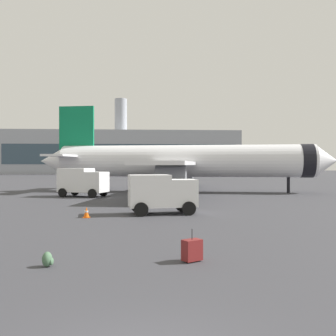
{
  "coord_description": "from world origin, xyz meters",
  "views": [
    {
      "loc": [
        0.08,
        -5.91,
        3.27
      ],
      "look_at": [
        2.06,
        23.84,
        3.0
      ],
      "focal_mm": 41.07,
      "sensor_mm": 36.0,
      "label": 1
    }
  ],
  "objects_px": {
    "service_truck": "(83,181)",
    "traveller_backpack": "(48,259)",
    "safety_cone_near": "(86,212)",
    "cargo_van": "(161,192)",
    "safety_cone_mid": "(62,190)",
    "airplane_at_gate": "(183,161)",
    "rolling_suitcase": "(192,250)"
  },
  "relations": [
    {
      "from": "service_truck",
      "to": "cargo_van",
      "type": "bearing_deg",
      "value": -62.68
    },
    {
      "from": "service_truck",
      "to": "airplane_at_gate",
      "type": "bearing_deg",
      "value": 29.84
    },
    {
      "from": "cargo_van",
      "to": "safety_cone_mid",
      "type": "relative_size",
      "value": 6.1
    },
    {
      "from": "service_truck",
      "to": "traveller_backpack",
      "type": "xyz_separation_m",
      "value": [
        3.05,
        -26.97,
        -1.37
      ]
    },
    {
      "from": "airplane_at_gate",
      "to": "traveller_backpack",
      "type": "xyz_separation_m",
      "value": [
        -7.86,
        -33.23,
        -3.42
      ]
    },
    {
      "from": "safety_cone_mid",
      "to": "traveller_backpack",
      "type": "distance_m",
      "value": 33.03
    },
    {
      "from": "service_truck",
      "to": "cargo_van",
      "type": "distance_m",
      "value": 15.96
    },
    {
      "from": "cargo_van",
      "to": "safety_cone_near",
      "type": "height_order",
      "value": "cargo_van"
    },
    {
      "from": "airplane_at_gate",
      "to": "service_truck",
      "type": "height_order",
      "value": "airplane_at_gate"
    },
    {
      "from": "rolling_suitcase",
      "to": "safety_cone_mid",
      "type": "bearing_deg",
      "value": 108.87
    },
    {
      "from": "airplane_at_gate",
      "to": "traveller_backpack",
      "type": "bearing_deg",
      "value": -103.31
    },
    {
      "from": "cargo_van",
      "to": "safety_cone_mid",
      "type": "bearing_deg",
      "value": 118.24
    },
    {
      "from": "traveller_backpack",
      "to": "rolling_suitcase",
      "type": "bearing_deg",
      "value": 4.34
    },
    {
      "from": "cargo_van",
      "to": "service_truck",
      "type": "bearing_deg",
      "value": 117.32
    },
    {
      "from": "service_truck",
      "to": "traveller_backpack",
      "type": "relative_size",
      "value": 10.99
    },
    {
      "from": "cargo_van",
      "to": "traveller_backpack",
      "type": "distance_m",
      "value": 13.55
    },
    {
      "from": "airplane_at_gate",
      "to": "rolling_suitcase",
      "type": "xyz_separation_m",
      "value": [
        -3.17,
        -32.87,
        -3.27
      ]
    },
    {
      "from": "safety_cone_near",
      "to": "rolling_suitcase",
      "type": "xyz_separation_m",
      "value": [
        5.11,
        -11.02,
        0.06
      ]
    },
    {
      "from": "airplane_at_gate",
      "to": "safety_cone_mid",
      "type": "distance_m",
      "value": 14.53
    },
    {
      "from": "service_truck",
      "to": "traveller_backpack",
      "type": "bearing_deg",
      "value": -83.56
    },
    {
      "from": "safety_cone_mid",
      "to": "rolling_suitcase",
      "type": "relative_size",
      "value": 0.69
    },
    {
      "from": "cargo_van",
      "to": "rolling_suitcase",
      "type": "relative_size",
      "value": 4.19
    },
    {
      "from": "cargo_van",
      "to": "safety_cone_near",
      "type": "xyz_separation_m",
      "value": [
        -4.69,
        -1.42,
        -1.12
      ]
    },
    {
      "from": "traveller_backpack",
      "to": "cargo_van",
      "type": "bearing_deg",
      "value": 71.52
    },
    {
      "from": "airplane_at_gate",
      "to": "safety_cone_near",
      "type": "xyz_separation_m",
      "value": [
        -8.27,
        -21.85,
        -3.33
      ]
    },
    {
      "from": "airplane_at_gate",
      "to": "rolling_suitcase",
      "type": "relative_size",
      "value": 32.36
    },
    {
      "from": "cargo_van",
      "to": "rolling_suitcase",
      "type": "xyz_separation_m",
      "value": [
        0.42,
        -12.44,
        -1.06
      ]
    },
    {
      "from": "service_truck",
      "to": "safety_cone_mid",
      "type": "distance_m",
      "value": 6.46
    },
    {
      "from": "cargo_van",
      "to": "traveller_backpack",
      "type": "height_order",
      "value": "cargo_van"
    },
    {
      "from": "safety_cone_near",
      "to": "traveller_backpack",
      "type": "distance_m",
      "value": 11.39
    },
    {
      "from": "traveller_backpack",
      "to": "service_truck",
      "type": "bearing_deg",
      "value": 96.44
    },
    {
      "from": "cargo_van",
      "to": "rolling_suitcase",
      "type": "height_order",
      "value": "cargo_van"
    }
  ]
}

